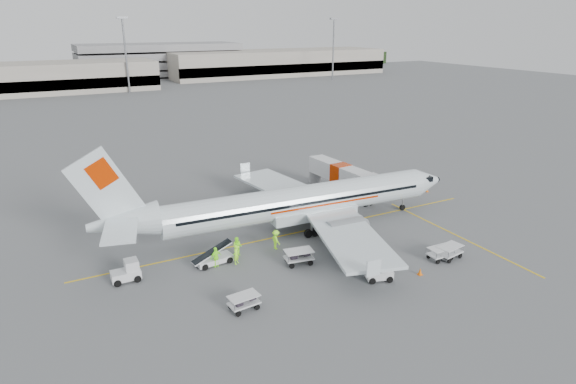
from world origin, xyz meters
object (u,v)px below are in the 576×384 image
tug_fore (351,224)px  tug_mid (379,271)px  jet_bridge (341,179)px  aircraft (302,181)px  tug_aft (125,271)px  belt_loader (214,252)px

tug_fore → tug_mid: 9.76m
jet_bridge → tug_mid: bearing=-119.8°
aircraft → tug_aft: (-18.26, -2.66, -4.35)m
jet_bridge → tug_fore: 12.04m
jet_bridge → tug_mid: jet_bridge is taller
aircraft → jet_bridge: 12.66m
jet_bridge → tug_aft: bearing=-165.0°
tug_fore → aircraft: bearing=132.3°
aircraft → tug_mid: size_ratio=17.33×
jet_bridge → tug_mid: 21.74m
belt_loader → aircraft: bearing=10.3°
belt_loader → tug_mid: bearing=-45.2°
belt_loader → tug_mid: belt_loader is taller
jet_bridge → tug_fore: jet_bridge is taller
tug_aft → tug_fore: bearing=-1.4°
tug_mid → tug_aft: size_ratio=0.94×
belt_loader → tug_mid: 14.48m
jet_bridge → belt_loader: (-20.45, -10.57, -0.70)m
tug_fore → tug_mid: tug_fore is taller
aircraft → tug_fore: 6.72m
jet_bridge → tug_aft: size_ratio=6.17×
aircraft → tug_aft: aircraft is taller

